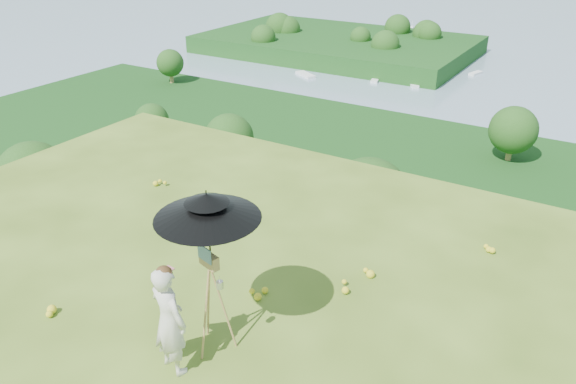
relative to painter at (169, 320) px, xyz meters
The scene contains 12 objects.
ground 1.00m from the painter, 164.38° to the left, with size 14.00×14.00×0.00m, color #46611B.
forest_slope 46.08m from the painter, 91.03° to the left, with size 140.00×56.00×22.00m, color #0E3410.
shoreline_tier 83.68m from the painter, 90.48° to the left, with size 170.00×28.00×8.00m, color gray.
peninsula 175.17m from the painter, 115.98° to the left, with size 90.00×60.00×12.00m, color #0E3410, non-canonical shape.
slope_trees 38.55m from the painter, 91.03° to the left, with size 110.00×50.00×6.00m, color #1B4414, non-canonical shape.
harbor_town 81.04m from the painter, 90.48° to the left, with size 110.00×22.00×5.00m, color silver, non-canonical shape.
moored_boats 165.33m from the painter, 94.66° to the left, with size 140.00×140.00×0.70m, color white, non-canonical shape.
wildflowers 1.03m from the painter, 145.93° to the left, with size 10.00×10.50×0.12m, color yellow, non-canonical shape.
painter is the anchor object (origin of this frame).
field_easel 0.61m from the painter, 71.37° to the left, with size 0.60×0.60×1.57m, color olive, non-canonical shape.
sun_umbrella 1.22m from the painter, 71.90° to the left, with size 1.28×1.28×1.00m, color black, non-canonical shape.
painter_cap 0.71m from the painter, ahead, with size 0.20×0.24×0.10m, color pink, non-canonical shape.
Camera 1 is at (4.65, -3.99, 5.14)m, focal length 35.00 mm.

